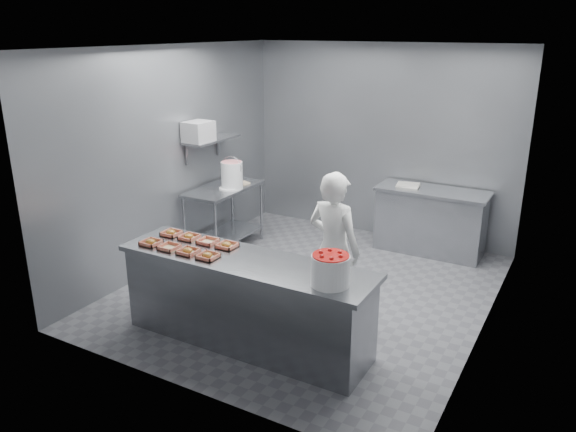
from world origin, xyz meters
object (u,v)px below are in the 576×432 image
(tray_0, at_px, (151,242))
(appliance, at_px, (198,132))
(tray_7, at_px, (227,245))
(worker, at_px, (334,249))
(tray_5, at_px, (189,237))
(strawberry_tub, at_px, (330,269))
(back_counter, at_px, (430,221))
(tray_3, at_px, (208,256))
(tray_2, at_px, (188,251))
(service_counter, at_px, (246,301))
(tray_6, at_px, (208,241))
(prep_table, at_px, (224,208))
(tray_1, at_px, (169,247))
(tray_4, at_px, (171,233))
(glaze_bucket, at_px, (232,175))

(tray_0, bearing_deg, appliance, 112.99)
(tray_7, relative_size, worker, 0.11)
(tray_5, distance_m, strawberry_tub, 1.77)
(appliance, bearing_deg, back_counter, 33.74)
(tray_3, relative_size, strawberry_tub, 0.56)
(strawberry_tub, bearing_deg, tray_5, 171.30)
(tray_3, bearing_deg, tray_2, 180.00)
(tray_2, bearing_deg, service_counter, 15.60)
(back_counter, relative_size, tray_3, 8.01)
(tray_2, relative_size, strawberry_tub, 0.56)
(back_counter, relative_size, tray_6, 8.01)
(prep_table, height_order, back_counter, same)
(back_counter, xyz_separation_m, strawberry_tub, (0.05, -3.36, 0.60))
(tray_3, distance_m, strawberry_tub, 1.28)
(appliance, bearing_deg, tray_6, -46.62)
(prep_table, bearing_deg, tray_1, -67.98)
(tray_7, relative_size, appliance, 0.53)
(tray_3, bearing_deg, prep_table, 122.25)
(tray_0, bearing_deg, strawberry_tub, 1.31)
(worker, distance_m, strawberry_tub, 1.03)
(tray_3, bearing_deg, tray_4, 156.49)
(tray_2, bearing_deg, strawberry_tub, 1.73)
(service_counter, xyz_separation_m, glaze_bucket, (-1.51, 1.96, 0.64))
(tray_3, bearing_deg, appliance, 129.22)
(tray_1, xyz_separation_m, appliance, (-1.02, 1.84, 0.78))
(tray_1, relative_size, tray_6, 1.00)
(worker, bearing_deg, tray_5, 34.65)
(service_counter, bearing_deg, tray_1, -168.90)
(service_counter, relative_size, back_counter, 1.73)
(tray_5, bearing_deg, appliance, 123.78)
(prep_table, bearing_deg, glaze_bucket, 5.65)
(tray_4, bearing_deg, strawberry_tub, -7.67)
(appliance, bearing_deg, tray_0, -63.27)
(tray_3, distance_m, glaze_bucket, 2.44)
(appliance, bearing_deg, tray_3, -47.03)
(tray_6, xyz_separation_m, appliance, (-1.26, 1.52, 0.78))
(worker, distance_m, glaze_bucket, 2.37)
(tray_2, distance_m, strawberry_tub, 1.51)
(strawberry_tub, bearing_deg, tray_7, 168.08)
(worker, bearing_deg, back_counter, -89.52)
(tray_5, bearing_deg, worker, 26.03)
(tray_1, height_order, strawberry_tub, strawberry_tub)
(tray_4, distance_m, tray_6, 0.48)
(tray_6, xyz_separation_m, strawberry_tub, (1.51, -0.27, 0.13))
(service_counter, height_order, back_counter, same)
(prep_table, distance_m, glaze_bucket, 0.52)
(service_counter, bearing_deg, tray_0, -171.45)
(tray_0, relative_size, tray_4, 1.00)
(tray_5, relative_size, tray_6, 1.00)
(back_counter, relative_size, strawberry_tub, 4.48)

